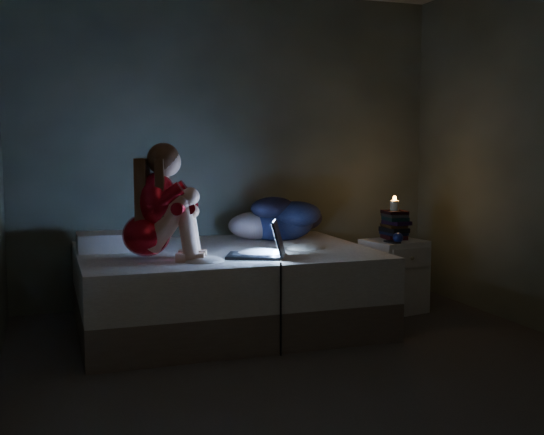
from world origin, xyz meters
name	(u,v)px	position (x,y,z in m)	size (l,w,h in m)	color
floor	(318,370)	(0.00, 0.00, -0.01)	(3.60, 3.80, 0.02)	#443D38
wall_back	(232,148)	(0.00, 1.91, 1.30)	(3.60, 0.02, 2.60)	#373E31
bed	(225,288)	(-0.28, 1.10, 0.28)	(2.07, 1.55, 0.57)	#B5B0A8
pillow	(109,242)	(-1.08, 1.31, 0.63)	(0.44, 0.31, 0.13)	white
woman	(146,201)	(-0.88, 0.81, 0.95)	(0.48, 0.31, 0.77)	maroon
laptop	(255,238)	(-0.19, 0.67, 0.70)	(0.37, 0.26, 0.26)	black
clothes_pile	(279,217)	(0.29, 1.52, 0.75)	(0.60, 0.48, 0.36)	navy
nightstand	(394,276)	(1.11, 1.10, 0.29)	(0.43, 0.38, 0.57)	silver
book_stack	(394,225)	(1.15, 1.17, 0.68)	(0.19, 0.25, 0.22)	black
candle	(395,207)	(1.15, 1.17, 0.83)	(0.07, 0.07, 0.08)	beige
phone	(388,242)	(1.00, 1.00, 0.58)	(0.07, 0.14, 0.01)	black
blue_orb	(394,238)	(1.04, 0.98, 0.61)	(0.08, 0.08, 0.08)	navy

